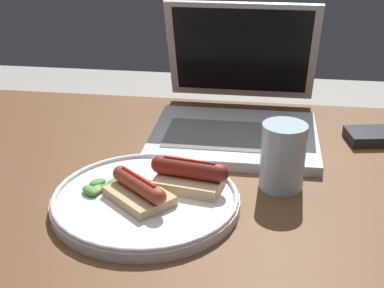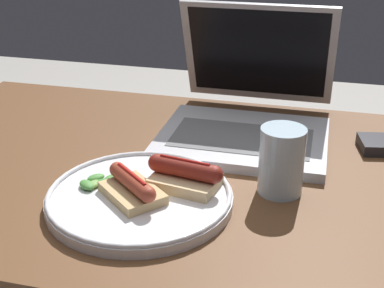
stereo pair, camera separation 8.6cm
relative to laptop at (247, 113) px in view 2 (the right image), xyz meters
The scene contains 7 objects.
desk 0.26m from the laptop, 123.84° to the right, with size 1.06×0.69×0.78m.
laptop is the anchor object (origin of this frame).
plate 0.33m from the laptop, 111.54° to the right, with size 0.28×0.28×0.02m.
sausage_toast_left 0.34m from the laptop, 111.31° to the right, with size 0.12×0.11×0.04m.
sausage_toast_middle 0.27m from the laptop, 101.80° to the right, with size 0.12×0.09×0.05m.
salad_pile 0.35m from the laptop, 123.14° to the right, with size 0.06×0.07×0.01m.
drinking_glass 0.23m from the laptop, 67.95° to the right, with size 0.07×0.07×0.11m.
Camera 2 is at (0.25, -0.79, 1.20)m, focal length 50.00 mm.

